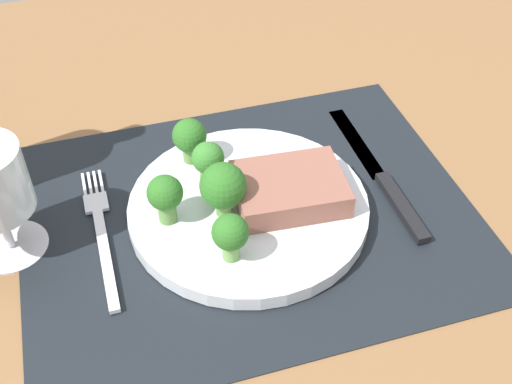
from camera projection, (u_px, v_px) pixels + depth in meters
The scene contains 11 objects.
ground_plane at pixel (249, 226), 67.02cm from camera, with size 140.00×110.00×3.00cm, color brown.
placemat at pixel (248, 215), 65.89cm from camera, with size 45.35×35.74×0.30cm, color black.
plate at pixel (248, 208), 65.24cm from camera, with size 24.16×24.16×1.60cm, color silver.
steak at pixel (290, 189), 64.20cm from camera, with size 10.77×8.15×2.66cm, color #8C5647.
broccoli_near_steak at pixel (208, 161), 64.50cm from camera, with size 3.28×3.28×5.22cm.
broccoli_front_edge at pixel (164, 192), 61.09cm from camera, with size 3.46×3.46×5.29cm.
broccoli_center at pixel (230, 234), 57.38cm from camera, with size 3.38×3.38×5.00cm.
broccoli_near_fork at pixel (190, 137), 67.39cm from camera, with size 3.63×3.63×5.11cm.
broccoli_back_left at pixel (223, 187), 61.24cm from camera, with size 4.54×4.54×5.89cm.
fork at pixel (101, 233), 63.52cm from camera, with size 2.40×19.20×0.50cm.
knife at pixel (383, 179), 69.15cm from camera, with size 1.80×23.00×0.80cm.
Camera 1 is at (-12.67, -44.59, 47.04)cm, focal length 45.39 mm.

